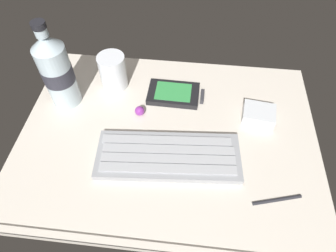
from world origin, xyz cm
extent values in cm
cube|color=beige|center=(0.00, 0.00, -1.00)|extent=(64.00, 48.00, 2.00)
cube|color=beige|center=(0.00, -23.40, 0.40)|extent=(64.00, 1.20, 0.80)
cube|color=#93969B|center=(0.70, -5.90, 0.70)|extent=(29.76, 13.18, 1.40)
cube|color=#ADAFB5|center=(0.45, -2.61, 1.55)|extent=(26.75, 4.03, 0.30)
cube|color=#ADAFB5|center=(0.61, -4.81, 1.55)|extent=(26.75, 4.03, 0.30)
cube|color=#ADAFB5|center=(0.78, -7.00, 1.55)|extent=(26.75, 4.03, 0.30)
cube|color=#ADAFB5|center=(0.95, -9.19, 1.55)|extent=(26.75, 4.03, 0.30)
cube|color=black|center=(0.50, 11.50, 0.70)|extent=(12.16, 7.85, 1.40)
cube|color=green|center=(0.50, 11.50, 1.45)|extent=(8.52, 6.10, 0.10)
cube|color=#333338|center=(6.90, 11.37, 0.70)|extent=(0.88, 3.82, 1.12)
cylinder|color=silver|center=(-14.64, 13.78, 4.25)|extent=(6.40, 6.40, 8.50)
cylinder|color=yellow|center=(-14.64, 13.78, 3.26)|extent=(5.50, 5.50, 6.12)
cylinder|color=silver|center=(-24.76, 7.53, 7.50)|extent=(6.60, 6.60, 15.00)
cone|color=silver|center=(-24.76, 7.53, 16.40)|extent=(6.60, 6.60, 2.80)
cylinder|color=silver|center=(-24.76, 7.53, 18.70)|extent=(2.51, 2.51, 1.80)
cylinder|color=black|center=(-24.76, 7.53, 20.20)|extent=(2.77, 2.77, 1.20)
cylinder|color=#2D2D38|center=(-24.76, 7.53, 8.25)|extent=(6.73, 6.73, 3.80)
cube|color=silver|center=(19.65, 6.94, 1.20)|extent=(7.64, 6.43, 2.40)
sphere|color=purple|center=(-7.00, 5.00, 1.10)|extent=(2.20, 2.20, 2.20)
cylinder|color=#26262B|center=(21.74, -12.71, 0.35)|extent=(9.34, 3.21, 0.70)
camera|label=1|loc=(4.04, -36.78, 51.60)|focal=31.33mm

